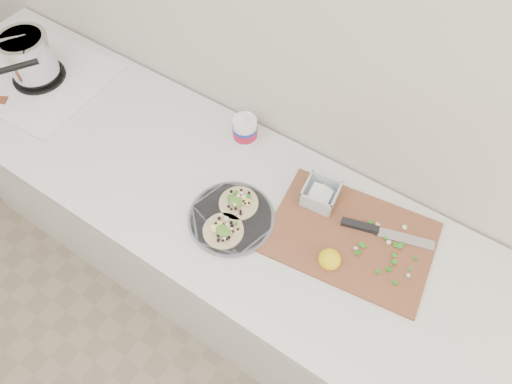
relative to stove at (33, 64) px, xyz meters
The scene contains 5 objects.
counter 0.95m from the stove, ahead, with size 2.44×0.66×0.90m.
stove is the anchor object (origin of this frame).
taco_plate 1.02m from the stove, ahead, with size 0.28×0.28×0.04m.
tub 0.88m from the stove, 12.71° to the left, with size 0.09×0.09×0.20m.
cutboard 1.36m from the stove, ahead, with size 0.54×0.41×0.08m.
Camera 1 is at (0.70, 0.78, 2.19)m, focal length 32.00 mm.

